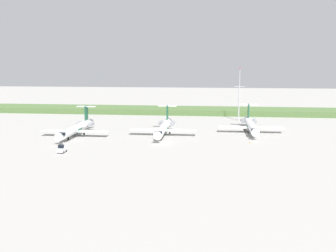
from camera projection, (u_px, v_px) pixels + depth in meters
The scene contains 8 objects.
ground_plane at pixel (173, 127), 146.80m from camera, with size 500.00×500.00×0.00m, color #9E9B96.
grass_berm at pixel (181, 111), 188.82m from camera, with size 320.00×20.00×2.61m, color #4C6B38.
regional_jet_nearest at pixel (77, 128), 129.60m from camera, with size 22.81×31.00×9.00m.
regional_jet_second at pixel (164, 127), 131.53m from camera, with size 22.81×31.00×9.00m.
regional_jet_third at pixel (251, 125), 136.66m from camera, with size 22.81×31.00×9.00m.
antenna_mast at pixel (239, 99), 163.14m from camera, with size 4.40×0.50×22.48m.
baggage_tug at pixel (62, 149), 104.73m from camera, with size 1.72×3.20×2.30m.
safety_cone_front_marker at pixel (250, 142), 117.22m from camera, with size 0.44×0.44×0.55m, color orange.
Camera 1 is at (14.86, -114.04, 24.18)m, focal length 40.67 mm.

